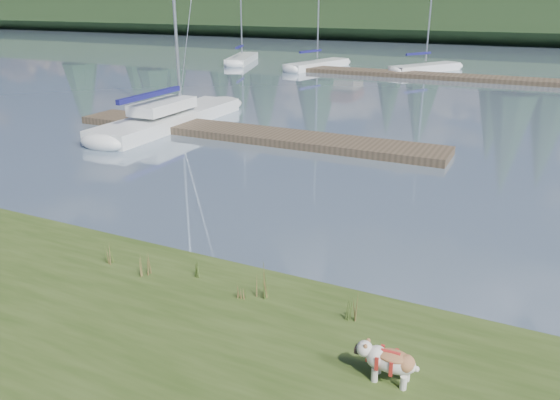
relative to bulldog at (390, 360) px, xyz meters
The scene contains 16 objects.
ground 34.10m from the bulldog, 98.89° to the left, with size 200.00×200.00×0.00m, color slate.
ridge 76.89m from the bulldog, 93.93° to the left, with size 200.00×20.00×5.00m, color black.
bulldog is the anchor object (origin of this frame).
sailboat_main 19.27m from the bulldog, 134.12° to the left, with size 2.12×10.01×14.23m.
dock_near 15.72m from the bulldog, 126.15° to the left, with size 16.00×2.00×0.30m, color #4C3D2C.
dock_far 33.85m from the bulldog, 95.54° to the left, with size 26.00×2.20×0.30m, color #4C3D2C.
sailboat_bg_0 43.84m from the bulldog, 122.07° to the left, with size 4.14×8.28×11.86m.
sailboat_bg_1 39.02m from the bulldog, 113.07° to the left, with size 3.34×7.93×11.64m.
sailboat_bg_2 38.05m from the bulldog, 100.45° to the left, with size 4.90×7.05×11.06m.
weed_0 5.10m from the bulldog, 169.05° to the left, with size 0.17×0.14×0.59m.
weed_1 4.23m from the bulldog, 162.02° to the left, with size 0.17×0.14×0.55m.
weed_2 2.90m from the bulldog, 154.91° to the left, with size 0.17×0.14×0.79m.
weed_3 6.08m from the bulldog, 169.72° to the left, with size 0.17×0.14×0.48m.
weed_4 3.09m from the bulldog, 160.86° to the left, with size 0.17×0.14×0.36m.
weed_5 1.57m from the bulldog, 126.37° to the left, with size 0.17×0.14×0.67m.
mud_lip 5.70m from the bulldog, 158.41° to the left, with size 60.00×0.50×0.14m, color #33281C.
Camera 1 is at (6.63, -9.93, 5.32)m, focal length 35.00 mm.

